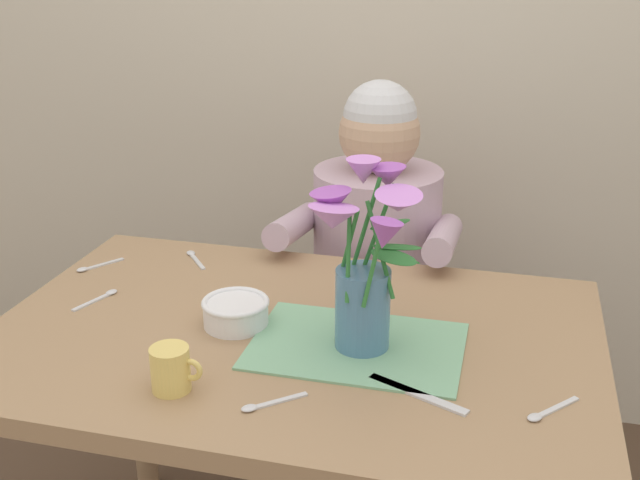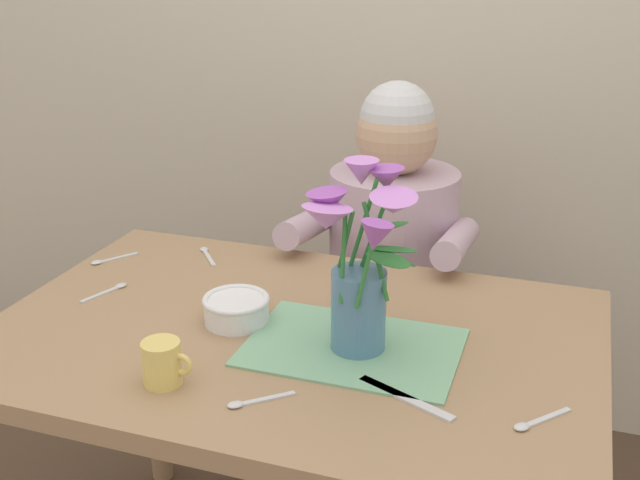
% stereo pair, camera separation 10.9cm
% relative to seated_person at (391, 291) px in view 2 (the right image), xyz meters
% --- Properties ---
extents(wood_panel_backdrop, '(4.00, 0.10, 2.50)m').
position_rel_seated_person_xyz_m(wood_panel_backdrop, '(-0.05, 0.43, 0.69)').
color(wood_panel_backdrop, beige).
rests_on(wood_panel_backdrop, ground_plane).
extents(dining_table, '(1.20, 0.80, 0.74)m').
position_rel_seated_person_xyz_m(dining_table, '(-0.05, -0.62, 0.08)').
color(dining_table, '#9E7A56').
rests_on(dining_table, ground_plane).
extents(seated_person, '(0.45, 0.47, 1.14)m').
position_rel_seated_person_xyz_m(seated_person, '(0.00, 0.00, 0.00)').
color(seated_person, '#4C4C56').
rests_on(seated_person, ground_plane).
extents(striped_placemat, '(0.40, 0.28, 0.00)m').
position_rel_seated_person_xyz_m(striped_placemat, '(0.08, -0.64, 0.18)').
color(striped_placemat, '#7AB289').
rests_on(striped_placemat, dining_table).
extents(flower_vase, '(0.22, 0.24, 0.35)m').
position_rel_seated_person_xyz_m(flower_vase, '(0.09, -0.65, 0.35)').
color(flower_vase, teal).
rests_on(flower_vase, dining_table).
extents(ceramic_bowl, '(0.14, 0.14, 0.06)m').
position_rel_seated_person_xyz_m(ceramic_bowl, '(-0.17, -0.62, 0.21)').
color(ceramic_bowl, white).
rests_on(ceramic_bowl, dining_table).
extents(dinner_knife, '(0.18, 0.09, 0.00)m').
position_rel_seated_person_xyz_m(dinner_knife, '(0.22, -0.78, 0.18)').
color(dinner_knife, silver).
rests_on(dinner_knife, dining_table).
extents(tea_cup, '(0.09, 0.07, 0.08)m').
position_rel_seated_person_xyz_m(tea_cup, '(-0.19, -0.87, 0.22)').
color(tea_cup, '#E5C666').
rests_on(tea_cup, dining_table).
extents(spoon_0, '(0.09, 0.10, 0.01)m').
position_rel_seated_person_xyz_m(spoon_0, '(-0.39, -0.31, 0.18)').
color(spoon_0, silver).
rests_on(spoon_0, dining_table).
extents(spoon_1, '(0.10, 0.09, 0.01)m').
position_rel_seated_person_xyz_m(spoon_1, '(-0.03, -0.88, 0.18)').
color(spoon_1, silver).
rests_on(spoon_1, dining_table).
extents(spoon_2, '(0.08, 0.11, 0.01)m').
position_rel_seated_person_xyz_m(spoon_2, '(-0.60, -0.43, 0.18)').
color(spoon_2, silver).
rests_on(spoon_2, dining_table).
extents(spoon_3, '(0.05, 0.12, 0.01)m').
position_rel_seated_person_xyz_m(spoon_3, '(-0.50, -0.57, 0.18)').
color(spoon_3, silver).
rests_on(spoon_3, dining_table).
extents(spoon_4, '(0.09, 0.10, 0.01)m').
position_rel_seated_person_xyz_m(spoon_4, '(0.43, -0.79, 0.18)').
color(spoon_4, silver).
rests_on(spoon_4, dining_table).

